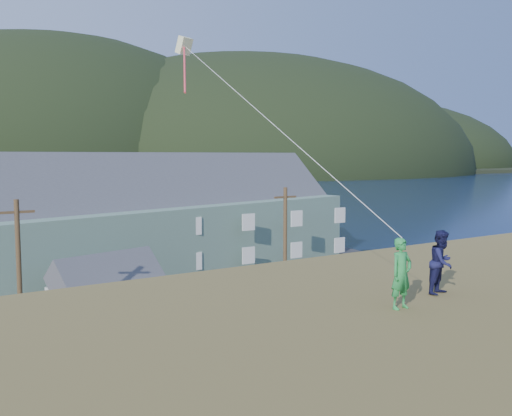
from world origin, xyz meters
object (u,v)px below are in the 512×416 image
at_px(shed_white, 111,293).
at_px(kite_flyer_green, 401,274).
at_px(lodge, 167,219).
at_px(kite_flyer_navy, 442,262).

xyz_separation_m(shed_white, kite_flyer_green, (-1.96, -25.15, 5.88)).
relative_size(lodge, kite_flyer_navy, 24.90).
relative_size(kite_flyer_green, kite_flyer_navy, 1.00).
height_order(lodge, shed_white, lodge).
bearing_deg(lodge, kite_flyer_navy, -117.24).
bearing_deg(kite_flyer_navy, lodge, 60.90).
distance_m(shed_white, kite_flyer_green, 25.91).
distance_m(kite_flyer_green, kite_flyer_navy, 1.84).
xyz_separation_m(lodge, kite_flyer_navy, (-9.03, -36.27, 3.01)).
height_order(kite_flyer_green, kite_flyer_navy, kite_flyer_green).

